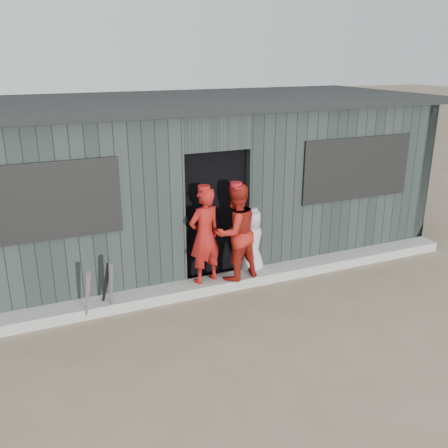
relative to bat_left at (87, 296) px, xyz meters
name	(u,v)px	position (x,y,z in m)	size (l,w,h in m)	color
ground	(286,351)	(1.99, -1.56, -0.38)	(80.00, 80.00, 0.00)	#6E604C
curb	(223,283)	(1.99, 0.26, -0.31)	(8.00, 0.36, 0.15)	#9A9A95
bat_left	(87,296)	(0.00, 0.00, 0.00)	(0.07, 0.07, 0.78)	gray
bat_mid	(111,289)	(0.31, 0.06, 0.02)	(0.07, 0.07, 0.81)	gray
bat_right	(105,287)	(0.26, 0.18, 0.00)	(0.07, 0.07, 0.79)	black
player_red_left	(205,235)	(1.71, 0.29, 0.47)	(0.51, 0.34, 1.41)	maroon
player_red_right	(236,232)	(2.16, 0.22, 0.48)	(0.69, 0.54, 1.42)	maroon
player_grey_back	(251,243)	(2.54, 0.46, 0.16)	(0.53, 0.35, 1.09)	#B2B2B2
dugout	(184,178)	(1.99, 1.94, 0.90)	(8.30, 3.30, 2.62)	black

